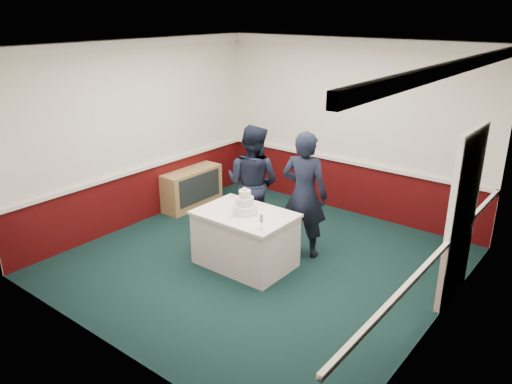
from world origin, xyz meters
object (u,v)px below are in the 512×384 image
Objects in this scene: wedding_cake at (245,205)px; cake_knife at (234,217)px; cake_table at (245,238)px; person_man at (253,183)px; sideboard at (192,188)px; champagne_flute at (261,219)px; person_woman at (304,195)px.

wedding_cake reaches higher than cake_knife.
cake_table is 6.00× the size of cake_knife.
person_man is at bearing 121.88° from wedding_cake.
sideboard is 0.91× the size of cake_table.
person_man is at bearing -11.75° from sideboard.
sideboard is 5.45× the size of cake_knife.
wedding_cake reaches higher than cake_table.
champagne_flute is (0.50, -0.28, 0.03)m from wedding_cake.
sideboard is at bearing -19.27° from person_woman.
person_woman is at bearing -7.11° from sideboard.
cake_knife is at bearing -31.60° from sideboard.
cake_knife is 0.55m from champagne_flute.
person_man is 0.98× the size of person_woman.
person_man reaches higher than cake_table.
champagne_flute reaches higher than cake_knife.
wedding_cake is 0.57m from champagne_flute.
cake_knife is at bearing 51.73° from person_woman.
champagne_flute is 1.43m from person_man.
cake_table is (2.16, -1.11, 0.05)m from sideboard.
champagne_flute is at bearing -29.25° from wedding_cake.
person_woman is at bearing 60.02° from wedding_cake.
wedding_cake is 0.91m from person_woman.
person_man is (-0.47, 0.76, 0.01)m from wedding_cake.
person_woman is at bearing 64.71° from cake_knife.
champagne_flute reaches higher than cake_table.
person_woman is (2.62, -0.33, 0.58)m from sideboard.
cake_table is at bearing 150.75° from champagne_flute.
wedding_cake is 0.20× the size of person_man.
cake_table is 0.71× the size of person_woman.
champagne_flute is (0.53, -0.08, 0.14)m from cake_knife.
champagne_flute is at bearing 123.47° from person_man.
champagne_flute is 0.11× the size of person_man.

